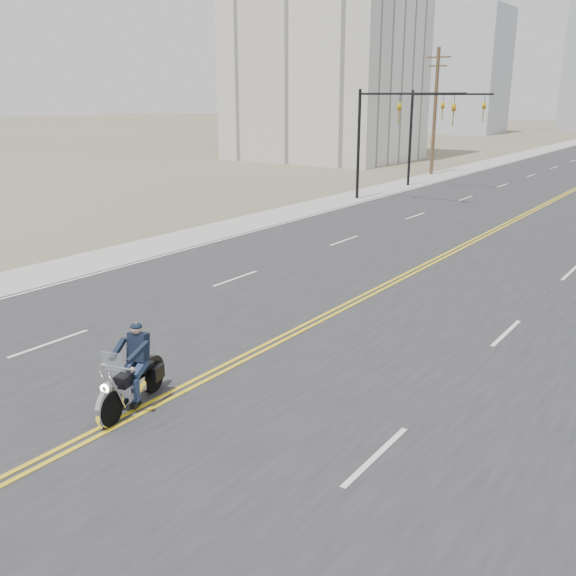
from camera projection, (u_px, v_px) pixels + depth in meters
The scene contains 9 objects.
ground_plane at pixel (28, 469), 11.64m from camera, with size 400.00×400.00×0.00m, color #776D56.
sidewalk_left at pixel (516, 157), 72.92m from camera, with size 3.00×200.00×0.01m, color #A5A5A0.
traffic_mast_left at pixel (387, 123), 40.29m from camera, with size 7.10×0.26×7.00m.
traffic_mast_far at pixel (433, 120), 46.77m from camera, with size 6.10×0.26×7.00m.
utility_pole_left at pixel (435, 110), 54.63m from camera, with size 2.20×0.30×10.50m.
apartment_block at pixel (326, 11), 65.93m from camera, with size 18.00×14.00×30.00m, color silver.
haze_bldg_a at pixel (464, 72), 118.03m from camera, with size 14.00×12.00×22.00m, color #B7BCC6.
haze_bldg_f at pixel (421, 90), 138.90m from camera, with size 12.00×12.00×16.00m, color #ADB2B7.
motorcyclist at pixel (131, 368), 13.72m from camera, with size 1.01×2.36×1.84m, color black, non-canonical shape.
Camera 1 is at (9.74, -5.66, 6.49)m, focal length 40.00 mm.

